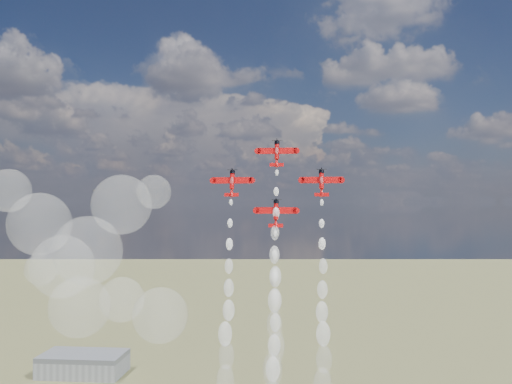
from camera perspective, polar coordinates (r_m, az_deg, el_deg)
The scene contains 9 objects.
hangar at distance 363.80m, azimuth -17.72°, elevation -16.84°, with size 50.00×28.00×13.00m.
plane_lead at distance 161.08m, azimuth 2.21°, elevation 4.13°, with size 11.57×4.48×8.11m.
plane_left at distance 159.38m, azimuth -2.54°, elevation 1.00°, with size 11.57×4.48×8.11m.
plane_right at distance 157.97m, azimuth 6.91°, elevation 1.02°, with size 11.57×4.48×8.11m.
plane_slot at distance 155.67m, azimuth 2.12°, elevation -2.21°, with size 11.57×4.48×8.11m.
smoke_trail_lead at distance 151.35m, azimuth 1.95°, elevation -13.89°, with size 5.80×17.18×56.34m.
smoke_trail_left at distance 152.44m, azimuth -3.19°, elevation -17.23°, with size 5.18×17.83×56.73m.
smoke_trail_right at distance 150.93m, azimuth 7.10°, elevation -17.40°, with size 5.31×17.54×56.97m.
drifted_smoke_cloud at distance 182.60m, azimuth -17.28°, elevation -6.19°, with size 70.56×38.10×57.39m.
Camera 1 is at (16.10, -142.47, 105.68)m, focal length 38.00 mm.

